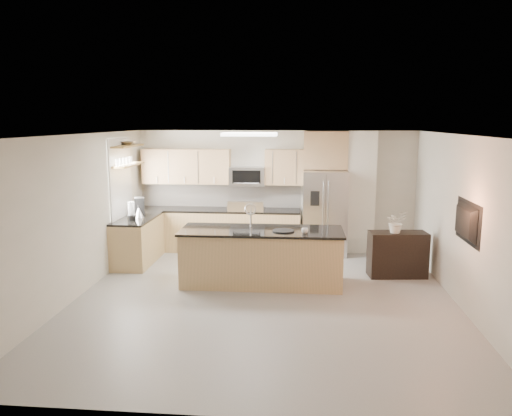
# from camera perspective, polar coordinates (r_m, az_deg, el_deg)

# --- Properties ---
(floor) EXTENTS (6.50, 6.50, 0.00)m
(floor) POSITION_cam_1_polar(r_m,az_deg,el_deg) (8.10, 0.97, -10.33)
(floor) COLOR #989691
(floor) RESTS_ON ground
(ceiling) EXTENTS (6.00, 6.50, 0.02)m
(ceiling) POSITION_cam_1_polar(r_m,az_deg,el_deg) (7.60, 1.03, 8.38)
(ceiling) COLOR white
(ceiling) RESTS_ON wall_back
(wall_back) EXTENTS (6.00, 0.02, 2.60)m
(wall_back) POSITION_cam_1_polar(r_m,az_deg,el_deg) (10.95, 2.25, 2.03)
(wall_back) COLOR beige
(wall_back) RESTS_ON floor
(wall_front) EXTENTS (6.00, 0.02, 2.60)m
(wall_front) POSITION_cam_1_polar(r_m,az_deg,el_deg) (4.62, -2.02, -9.15)
(wall_front) COLOR beige
(wall_front) RESTS_ON floor
(wall_left) EXTENTS (0.02, 6.50, 2.60)m
(wall_left) POSITION_cam_1_polar(r_m,az_deg,el_deg) (8.51, -19.60, -0.85)
(wall_left) COLOR beige
(wall_left) RESTS_ON floor
(wall_right) EXTENTS (0.02, 6.50, 2.60)m
(wall_right) POSITION_cam_1_polar(r_m,az_deg,el_deg) (8.10, 22.67, -1.56)
(wall_right) COLOR beige
(wall_right) RESTS_ON floor
(back_counter) EXTENTS (3.55, 0.66, 1.44)m
(back_counter) POSITION_cam_1_polar(r_m,az_deg,el_deg) (10.91, -4.31, -2.43)
(back_counter) COLOR tan
(back_counter) RESTS_ON floor
(left_counter) EXTENTS (0.66, 1.50, 0.92)m
(left_counter) POSITION_cam_1_polar(r_m,az_deg,el_deg) (10.24, -13.36, -3.57)
(left_counter) COLOR tan
(left_counter) RESTS_ON floor
(range) EXTENTS (0.76, 0.64, 1.14)m
(range) POSITION_cam_1_polar(r_m,az_deg,el_deg) (10.82, -1.05, -2.51)
(range) COLOR black
(range) RESTS_ON floor
(upper_cabinets) EXTENTS (3.50, 0.33, 0.75)m
(upper_cabinets) POSITION_cam_1_polar(r_m,az_deg,el_deg) (10.87, -4.67, 4.74)
(upper_cabinets) COLOR tan
(upper_cabinets) RESTS_ON wall_back
(microwave) EXTENTS (0.76, 0.40, 0.40)m
(microwave) POSITION_cam_1_polar(r_m,az_deg,el_deg) (10.75, -0.99, 3.67)
(microwave) COLOR silver
(microwave) RESTS_ON upper_cabinets
(refrigerator) EXTENTS (0.92, 0.78, 1.78)m
(refrigerator) POSITION_cam_1_polar(r_m,az_deg,el_deg) (10.64, 7.84, -0.52)
(refrigerator) COLOR silver
(refrigerator) RESTS_ON floor
(partition_column) EXTENTS (0.60, 0.30, 2.60)m
(partition_column) POSITION_cam_1_polar(r_m,az_deg,el_deg) (10.86, 11.85, 1.76)
(partition_column) COLOR white
(partition_column) RESTS_ON floor
(window) EXTENTS (0.04, 1.15, 1.65)m
(window) POSITION_cam_1_polar(r_m,az_deg,el_deg) (10.14, -15.25, 3.04)
(window) COLOR white
(window) RESTS_ON wall_left
(shelf_lower) EXTENTS (0.30, 1.20, 0.04)m
(shelf_lower) POSITION_cam_1_polar(r_m,az_deg,el_deg) (10.16, -14.46, 4.80)
(shelf_lower) COLOR olive
(shelf_lower) RESTS_ON wall_left
(shelf_upper) EXTENTS (0.30, 1.20, 0.04)m
(shelf_upper) POSITION_cam_1_polar(r_m,az_deg,el_deg) (10.13, -14.55, 6.88)
(shelf_upper) COLOR olive
(shelf_upper) RESTS_ON wall_left
(ceiling_fixture) EXTENTS (1.00, 0.50, 0.06)m
(ceiling_fixture) POSITION_cam_1_polar(r_m,az_deg,el_deg) (9.23, -0.74, 8.41)
(ceiling_fixture) COLOR white
(ceiling_fixture) RESTS_ON ceiling
(island) EXTENTS (2.80, 1.03, 1.39)m
(island) POSITION_cam_1_polar(r_m,az_deg,el_deg) (8.68, 0.64, -5.58)
(island) COLOR tan
(island) RESTS_ON floor
(credenza) EXTENTS (1.07, 0.54, 0.82)m
(credenza) POSITION_cam_1_polar(r_m,az_deg,el_deg) (9.46, 15.86, -5.12)
(credenza) COLOR black
(credenza) RESTS_ON floor
(cup) EXTENTS (0.12, 0.12, 0.09)m
(cup) POSITION_cam_1_polar(r_m,az_deg,el_deg) (8.32, 5.61, -2.59)
(cup) COLOR white
(cup) RESTS_ON island
(platter) EXTENTS (0.44, 0.44, 0.02)m
(platter) POSITION_cam_1_polar(r_m,az_deg,el_deg) (8.44, 3.16, -2.62)
(platter) COLOR black
(platter) RESTS_ON island
(blender) EXTENTS (0.16, 0.16, 0.36)m
(blender) POSITION_cam_1_polar(r_m,az_deg,el_deg) (9.83, -14.06, -0.48)
(blender) COLOR black
(blender) RESTS_ON left_counter
(kettle) EXTENTS (0.19, 0.19, 0.24)m
(kettle) POSITION_cam_1_polar(r_m,az_deg,el_deg) (10.09, -13.25, -0.49)
(kettle) COLOR silver
(kettle) RESTS_ON left_counter
(coffee_maker) EXTENTS (0.25, 0.28, 0.36)m
(coffee_maker) POSITION_cam_1_polar(r_m,az_deg,el_deg) (10.35, -13.18, 0.14)
(coffee_maker) COLOR black
(coffee_maker) RESTS_ON left_counter
(bowl) EXTENTS (0.46, 0.46, 0.10)m
(bowl) POSITION_cam_1_polar(r_m,az_deg,el_deg) (10.20, -14.42, 7.28)
(bowl) COLOR silver
(bowl) RESTS_ON shelf_upper
(flower_vase) EXTENTS (0.69, 0.66, 0.60)m
(flower_vase) POSITION_cam_1_polar(r_m,az_deg,el_deg) (9.24, 15.74, -0.93)
(flower_vase) COLOR silver
(flower_vase) RESTS_ON credenza
(television) EXTENTS (0.14, 1.08, 0.62)m
(television) POSITION_cam_1_polar(r_m,az_deg,el_deg) (7.88, 22.50, -1.48)
(television) COLOR black
(television) RESTS_ON wall_right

